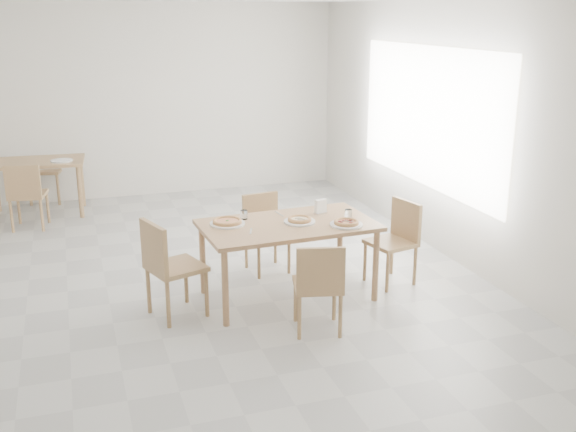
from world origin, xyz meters
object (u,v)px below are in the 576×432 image
object	(u,v)px
main_table	(288,231)
chair_east	(397,236)
pizza_mushroom	(300,219)
second_table	(35,168)
chair_back_s	(26,192)
chair_north	(264,227)
plate_margherita	(227,224)
tumbler_a	(348,214)
chair_west	(167,262)
pizza_pepperoni	(346,222)
plate_pepperoni	(346,225)
plate_empty	(62,161)
tumbler_b	(244,215)
chair_back_n	(47,164)
chair_south	(319,282)
napkin_holder	(321,207)
plate_mushroom	(300,222)
pizza_margherita	(227,221)

from	to	relation	value
main_table	chair_east	distance (m)	1.19
pizza_mushroom	second_table	world-z (taller)	pizza_mushroom
chair_back_s	chair_north	bearing A→B (deg)	148.37
plate_margherita	tumbler_a	xyz separation A→B (m)	(1.15, -0.18, 0.04)
chair_west	pizza_pepperoni	size ratio (longest dim) A/B	3.20
pizza_mushroom	plate_pepperoni	bearing A→B (deg)	-30.17
plate_pepperoni	pizza_mushroom	world-z (taller)	pizza_mushroom
pizza_mushroom	plate_empty	bearing A→B (deg)	120.78
main_table	second_table	size ratio (longest dim) A/B	1.27
pizza_mushroom	chair_back_s	distance (m)	4.00
plate_margherita	tumbler_b	bearing A→B (deg)	31.53
pizza_mushroom	pizza_pepperoni	bearing A→B (deg)	-30.17
tumbler_a	chair_back_n	world-z (taller)	chair_back_n
main_table	chair_south	bearing A→B (deg)	-93.06
plate_empty	plate_margherita	bearing A→B (deg)	-66.86
napkin_holder	chair_back_s	xyz separation A→B (m)	(-2.87, 2.84, -0.32)
chair_north	chair_back_n	size ratio (longest dim) A/B	0.88
plate_margherita	tumbler_a	distance (m)	1.17
plate_margherita	second_table	xyz separation A→B (m)	(-1.80, 3.56, -0.11)
tumbler_b	chair_north	bearing A→B (deg)	56.39
second_table	chair_back_n	bearing A→B (deg)	84.56
plate_empty	tumbler_b	bearing A→B (deg)	-63.37
chair_north	chair_east	bearing A→B (deg)	-40.59
main_table	plate_mushroom	bearing A→B (deg)	-10.32
pizza_pepperoni	chair_back_n	world-z (taller)	chair_back_n
chair_east	napkin_holder	xyz separation A→B (m)	(-0.77, 0.17, 0.33)
pizza_mushroom	pizza_pepperoni	xyz separation A→B (m)	(0.38, -0.22, 0.00)
plate_mushroom	pizza_margherita	world-z (taller)	pizza_margherita
chair_west	plate_margherita	size ratio (longest dim) A/B	2.77
main_table	chair_back_n	size ratio (longest dim) A/B	1.80
plate_pepperoni	second_table	world-z (taller)	plate_pepperoni
pizza_margherita	chair_back_s	xyz separation A→B (m)	(-1.91, 2.89, -0.28)
chair_back_s	napkin_holder	bearing A→B (deg)	145.91
chair_north	pizza_margherita	distance (m)	0.91
chair_north	pizza_mushroom	distance (m)	0.88
plate_mushroom	pizza_margherita	xyz separation A→B (m)	(-0.67, 0.15, 0.02)
chair_back_s	chair_back_n	bearing A→B (deg)	-88.78
main_table	napkin_holder	bearing A→B (deg)	22.59
pizza_mushroom	chair_west	bearing A→B (deg)	-176.33
chair_south	napkin_holder	size ratio (longest dim) A/B	5.60
chair_south	chair_back_n	world-z (taller)	chair_back_n
pizza_mushroom	tumbler_b	xyz separation A→B (m)	(-0.47, 0.27, 0.01)
chair_west	napkin_holder	world-z (taller)	chair_west
pizza_pepperoni	napkin_holder	bearing A→B (deg)	102.02
main_table	napkin_holder	world-z (taller)	napkin_holder
chair_south	chair_west	xyz separation A→B (m)	(-1.17, 0.73, 0.05)
pizza_pepperoni	tumbler_b	size ratio (longest dim) A/B	3.25
plate_margherita	chair_back_n	bearing A→B (deg)	111.36
chair_south	chair_back_n	bearing A→B (deg)	-53.36
plate_pepperoni	chair_back_n	xyz separation A→B (m)	(-2.73, 4.67, -0.22)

